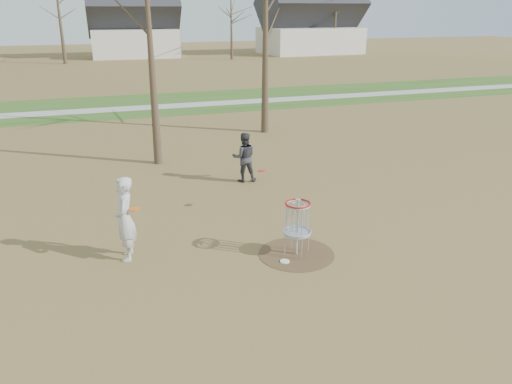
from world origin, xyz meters
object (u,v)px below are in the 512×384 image
(player_standing, at_px, (125,219))
(disc_grounded, at_px, (285,261))
(disc_golf_basket, at_px, (297,218))
(player_throwing, at_px, (244,157))

(player_standing, height_order, disc_grounded, player_standing)
(disc_grounded, bearing_deg, disc_golf_basket, 35.06)
(player_throwing, height_order, disc_golf_basket, player_throwing)
(disc_grounded, bearing_deg, player_throwing, 81.67)
(disc_grounded, relative_size, disc_golf_basket, 0.16)
(disc_golf_basket, bearing_deg, player_throwing, 85.46)
(player_throwing, bearing_deg, disc_grounded, 92.05)
(player_throwing, relative_size, disc_grounded, 7.55)
(player_standing, relative_size, disc_golf_basket, 1.46)
(player_throwing, relative_size, disc_golf_basket, 1.23)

